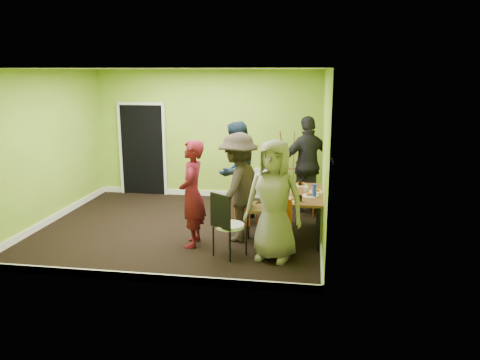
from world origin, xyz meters
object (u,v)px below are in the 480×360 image
object	(u,v)px
chair_left_far	(243,198)
person_front_end	(274,201)
chair_back_end	(306,179)
orange_bottle	(289,187)
easel	(293,167)
chair_bentwood	(226,222)
chair_front_end	(280,222)
person_back_end	(308,164)
blue_bottle	(314,191)
thermos	(291,185)
person_standing	(192,194)
dining_table	(296,196)
person_left_far	(236,172)
person_left_near	(238,187)
chair_left_near	(252,202)

from	to	relation	value
chair_left_far	person_front_end	xyz separation A→B (m)	(0.71, -1.58, 0.43)
chair_back_end	orange_bottle	distance (m)	1.20
chair_back_end	easel	size ratio (longest dim) A/B	0.62
orange_bottle	chair_bentwood	bearing A→B (deg)	-122.37
chair_front_end	person_back_end	world-z (taller)	person_back_end
blue_bottle	person_back_end	world-z (taller)	person_back_end
chair_back_end	thermos	xyz separation A→B (m)	(-0.25, -1.30, 0.19)
person_standing	dining_table	bearing A→B (deg)	108.63
chair_bentwood	person_standing	world-z (taller)	person_standing
dining_table	person_standing	xyz separation A→B (m)	(-1.62, -0.74, 0.16)
dining_table	chair_front_end	distance (m)	0.93
blue_bottle	person_back_end	size ratio (longest dim) A/B	0.11
orange_bottle	person_front_end	world-z (taller)	person_front_end
thermos	person_front_end	distance (m)	1.19
chair_bentwood	person_left_far	size ratio (longest dim) A/B	0.54
chair_front_end	person_left_far	world-z (taller)	person_left_far
chair_bentwood	person_left_far	xyz separation A→B (m)	(-0.15, 1.77, 0.38)
chair_left_far	chair_bentwood	bearing A→B (deg)	18.45
dining_table	blue_bottle	distance (m)	0.42
chair_back_end	person_back_end	size ratio (longest dim) A/B	0.50
blue_bottle	person_standing	world-z (taller)	person_standing
chair_back_end	chair_bentwood	bearing A→B (deg)	66.71
chair_left_far	chair_front_end	size ratio (longest dim) A/B	0.95
person_standing	person_front_end	distance (m)	1.39
thermos	chair_left_far	bearing A→B (deg)	155.43
chair_back_end	blue_bottle	xyz separation A→B (m)	(0.15, -1.61, 0.18)
orange_bottle	person_left_far	world-z (taller)	person_left_far
chair_bentwood	orange_bottle	size ratio (longest dim) A/B	13.15
thermos	orange_bottle	size ratio (longest dim) A/B	2.95
person_left_near	chair_bentwood	bearing A→B (deg)	13.84
chair_back_end	chair_bentwood	world-z (taller)	chair_bentwood
chair_front_end	orange_bottle	world-z (taller)	chair_front_end
chair_left_near	person_left_near	bearing A→B (deg)	-63.81
chair_left_near	chair_front_end	bearing A→B (deg)	31.59
easel	person_standing	xyz separation A→B (m)	(-1.49, -2.82, 0.09)
chair_back_end	person_left_near	xyz separation A→B (m)	(-1.08, -1.74, 0.22)
chair_left_far	person_left_near	world-z (taller)	person_left_near
chair_front_end	orange_bottle	xyz separation A→B (m)	(0.08, 1.09, 0.29)
blue_bottle	person_left_near	xyz separation A→B (m)	(-1.24, -0.13, 0.04)
chair_front_end	easel	distance (m)	2.98
chair_left_near	blue_bottle	xyz separation A→B (m)	(1.02, -0.01, 0.25)
thermos	chair_front_end	bearing A→B (deg)	-96.68
chair_bentwood	person_left_far	world-z (taller)	person_left_far
dining_table	blue_bottle	xyz separation A→B (m)	(0.30, -0.24, 0.16)
easel	person_left_near	xyz separation A→B (m)	(-0.80, -2.46, 0.13)
easel	orange_bottle	size ratio (longest dim) A/B	20.13
chair_back_end	person_left_near	distance (m)	2.06
dining_table	orange_bottle	size ratio (longest dim) A/B	19.48
chair_bentwood	orange_bottle	distance (m)	1.63
chair_left_near	chair_bentwood	size ratio (longest dim) A/B	1.08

